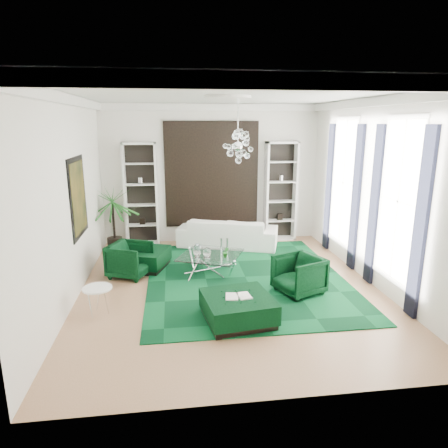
{
  "coord_description": "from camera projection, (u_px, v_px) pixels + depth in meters",
  "views": [
    {
      "loc": [
        -1.11,
        -7.59,
        3.29
      ],
      "look_at": [
        -0.04,
        0.5,
        1.22
      ],
      "focal_mm": 32.0,
      "sensor_mm": 36.0,
      "label": 1
    }
  ],
  "objects": [
    {
      "name": "floor",
      "position": [
        229.0,
        288.0,
        8.24
      ],
      "size": [
        6.0,
        7.0,
        0.02
      ],
      "primitive_type": "cube",
      "color": "tan",
      "rests_on": "ground"
    },
    {
      "name": "ceiling",
      "position": [
        230.0,
        94.0,
        7.3
      ],
      "size": [
        6.0,
        7.0,
        0.02
      ],
      "primitive_type": "cube",
      "color": "white",
      "rests_on": "ground"
    },
    {
      "name": "wall_back",
      "position": [
        212.0,
        174.0,
        11.14
      ],
      "size": [
        6.0,
        0.02,
        3.8
      ],
      "primitive_type": "cube",
      "color": "silver",
      "rests_on": "ground"
    },
    {
      "name": "wall_front",
      "position": [
        275.0,
        253.0,
        4.4
      ],
      "size": [
        6.0,
        0.02,
        3.8
      ],
      "primitive_type": "cube",
      "color": "silver",
      "rests_on": "ground"
    },
    {
      "name": "wall_left",
      "position": [
        69.0,
        200.0,
        7.39
      ],
      "size": [
        0.02,
        7.0,
        3.8
      ],
      "primitive_type": "cube",
      "color": "silver",
      "rests_on": "ground"
    },
    {
      "name": "wall_right",
      "position": [
        375.0,
        193.0,
        8.15
      ],
      "size": [
        0.02,
        7.0,
        3.8
      ],
      "primitive_type": "cube",
      "color": "silver",
      "rests_on": "ground"
    },
    {
      "name": "crown_molding",
      "position": [
        230.0,
        100.0,
        7.33
      ],
      "size": [
        6.0,
        7.0,
        0.18
      ],
      "primitive_type": null,
      "color": "white",
      "rests_on": "ceiling"
    },
    {
      "name": "ceiling_medallion",
      "position": [
        228.0,
        97.0,
        7.6
      ],
      "size": [
        0.9,
        0.9,
        0.05
      ],
      "primitive_type": "cylinder",
      "color": "white",
      "rests_on": "ceiling"
    },
    {
      "name": "tapestry",
      "position": [
        212.0,
        174.0,
        11.1
      ],
      "size": [
        2.5,
        0.06,
        2.8
      ],
      "primitive_type": "cube",
      "color": "black",
      "rests_on": "wall_back"
    },
    {
      "name": "shelving_left",
      "position": [
        141.0,
        195.0,
        10.83
      ],
      "size": [
        0.9,
        0.38,
        2.8
      ],
      "primitive_type": null,
      "color": "white",
      "rests_on": "floor"
    },
    {
      "name": "shelving_right",
      "position": [
        281.0,
        192.0,
        11.32
      ],
      "size": [
        0.9,
        0.38,
        2.8
      ],
      "primitive_type": null,
      "color": "white",
      "rests_on": "floor"
    },
    {
      "name": "painting",
      "position": [
        79.0,
        197.0,
        7.99
      ],
      "size": [
        0.04,
        1.3,
        1.6
      ],
      "primitive_type": "cube",
      "color": "black",
      "rests_on": "wall_left"
    },
    {
      "name": "window_near",
      "position": [
        398.0,
        201.0,
        7.28
      ],
      "size": [
        0.03,
        1.1,
        2.9
      ],
      "primitive_type": "cube",
      "color": "white",
      "rests_on": "wall_right"
    },
    {
      "name": "curtain_near_a",
      "position": [
        421.0,
        225.0,
        6.59
      ],
      "size": [
        0.07,
        0.3,
        3.25
      ],
      "primitive_type": "cube",
      "color": "black",
      "rests_on": "floor"
    },
    {
      "name": "curtain_near_b",
      "position": [
        374.0,
        206.0,
        8.09
      ],
      "size": [
        0.07,
        0.3,
        3.25
      ],
      "primitive_type": "cube",
      "color": "black",
      "rests_on": "floor"
    },
    {
      "name": "window_far",
      "position": [
        343.0,
        183.0,
        9.59
      ],
      "size": [
        0.03,
        1.1,
        2.9
      ],
      "primitive_type": "cube",
      "color": "white",
      "rests_on": "wall_right"
    },
    {
      "name": "curtain_far_a",
      "position": [
        356.0,
        199.0,
        8.9
      ],
      "size": [
        0.07,
        0.3,
        3.25
      ],
      "primitive_type": "cube",
      "color": "black",
      "rests_on": "floor"
    },
    {
      "name": "curtain_far_b",
      "position": [
        329.0,
        188.0,
        10.4
      ],
      "size": [
        0.07,
        0.3,
        3.25
      ],
      "primitive_type": "cube",
      "color": "black",
      "rests_on": "floor"
    },
    {
      "name": "rug",
      "position": [
        245.0,
        277.0,
        8.74
      ],
      "size": [
        4.2,
        5.0,
        0.02
      ],
      "primitive_type": "cube",
      "color": "black",
      "rests_on": "floor"
    },
    {
      "name": "sofa",
      "position": [
        228.0,
        232.0,
        10.9
      ],
      "size": [
        2.85,
        1.81,
        0.78
      ],
      "primitive_type": "imported",
      "rotation": [
        0.0,
        0.0,
        2.83
      ],
      "color": "white",
      "rests_on": "floor"
    },
    {
      "name": "armchair_left",
      "position": [
        130.0,
        260.0,
        8.75
      ],
      "size": [
        1.08,
        1.07,
        0.76
      ],
      "primitive_type": "imported",
      "rotation": [
        0.0,
        0.0,
        1.17
      ],
      "color": "black",
      "rests_on": "floor"
    },
    {
      "name": "armchair_right",
      "position": [
        299.0,
        275.0,
        7.87
      ],
      "size": [
        1.09,
        1.08,
        0.76
      ],
      "primitive_type": "imported",
      "rotation": [
        0.0,
        0.0,
        -1.18
      ],
      "color": "black",
      "rests_on": "floor"
    },
    {
      "name": "coffee_table",
      "position": [
        211.0,
        263.0,
        9.0
      ],
      "size": [
        1.65,
        1.65,
        0.43
      ],
      "primitive_type": null,
      "rotation": [
        0.0,
        0.0,
        -0.42
      ],
      "color": "white",
      "rests_on": "floor"
    },
    {
      "name": "ottoman_side",
      "position": [
        144.0,
        259.0,
        9.27
      ],
      "size": [
        1.28,
        1.28,
        0.45
      ],
      "primitive_type": "cube",
      "rotation": [
        0.0,
        0.0,
        -0.32
      ],
      "color": "black",
      "rests_on": "floor"
    },
    {
      "name": "ottoman_front",
      "position": [
        238.0,
        309.0,
        6.78
      ],
      "size": [
        1.26,
        1.26,
        0.45
      ],
      "primitive_type": "cube",
      "rotation": [
        0.0,
        0.0,
        0.14
      ],
      "color": "black",
      "rests_on": "floor"
    },
    {
      "name": "book",
      "position": [
        238.0,
        296.0,
        6.72
      ],
      "size": [
        0.44,
        0.29,
        0.03
      ],
      "primitive_type": "cube",
      "color": "white",
      "rests_on": "ottoman_front"
    },
    {
      "name": "side_table",
      "position": [
        98.0,
        301.0,
        7.02
      ],
      "size": [
        0.67,
        0.67,
        0.49
      ],
      "primitive_type": "cylinder",
      "rotation": [
        0.0,
        0.0,
        -0.4
      ],
      "color": "white",
      "rests_on": "floor"
    },
    {
      "name": "palm",
      "position": [
        113.0,
        211.0,
        10.33
      ],
      "size": [
        1.7,
        1.7,
        2.15
      ],
      "primitive_type": null,
      "rotation": [
        0.0,
        0.0,
        0.32
      ],
      "color": "#1D641F",
      "rests_on": "floor"
    },
    {
      "name": "chandelier",
      "position": [
        238.0,
        147.0,
        7.64
      ],
      "size": [
        0.82,
        0.82,
        0.66
      ],
      "primitive_type": null,
      "rotation": [
        0.0,
        0.0,
        -0.12
      ],
      "color": "white",
      "rests_on": "ceiling"
    },
    {
      "name": "table_plant",
      "position": [
        226.0,
        252.0,
        8.71
      ],
      "size": [
        0.15,
        0.13,
        0.25
      ],
      "primitive_type": "imported",
      "rotation": [
        0.0,
        0.0,
        -0.19
      ],
      "color": "#1D641F",
      "rests_on": "coffee_table"
    }
  ]
}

